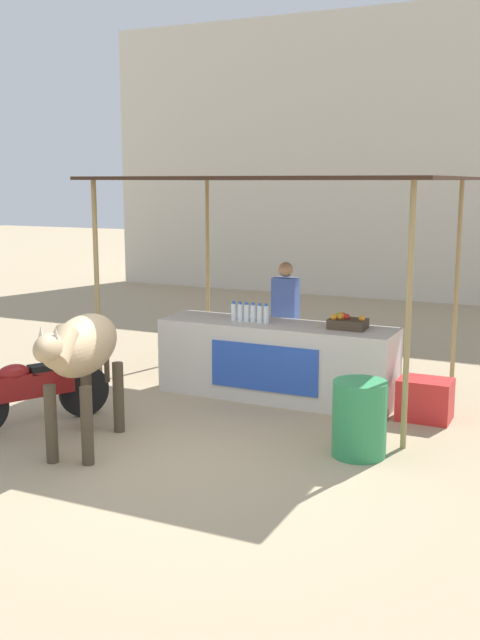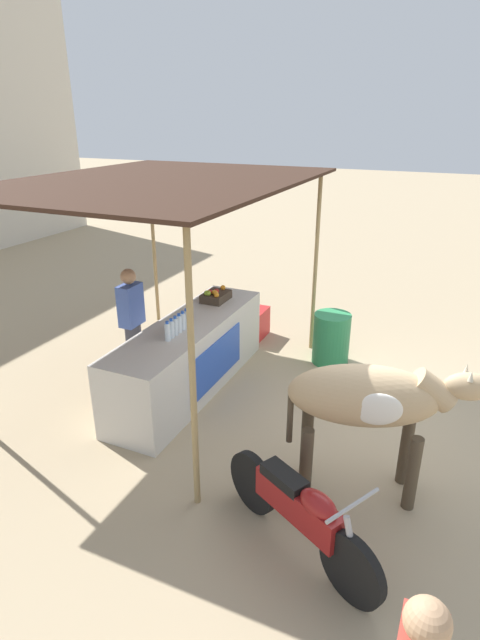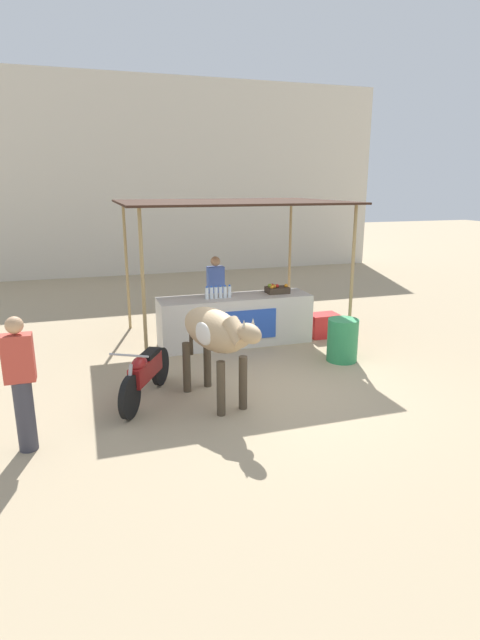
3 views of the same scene
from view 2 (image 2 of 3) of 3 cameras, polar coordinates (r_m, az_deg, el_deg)
The scene contains 10 objects.
ground_plane at distance 6.30m, azimuth 12.44°, elevation -11.62°, with size 60.00×60.00×0.00m, color tan.
stall_counter at distance 6.73m, azimuth -5.76°, elevation -4.10°, with size 3.00×0.82×0.96m.
stall_awning at distance 6.24m, azimuth -9.05°, elevation 14.62°, with size 4.20×3.20×2.77m.
water_bottle_row at distance 6.19m, azimuth -7.19°, elevation -0.57°, with size 0.52×0.07×0.25m.
fruit_crate at distance 7.26m, azimuth -2.83°, elevation 2.79°, with size 0.44×0.32×0.18m.
vendor_behind_counter at distance 6.82m, azimuth -12.17°, elevation -0.74°, with size 0.34×0.22×1.65m.
cooler_box at distance 8.33m, azimuth 1.32°, elevation -0.39°, with size 0.60×0.44×0.48m, color red.
water_barrel at distance 7.55m, azimuth 10.38°, elevation -2.09°, with size 0.54×0.54×0.77m, color #2D8C51.
cow at distance 4.81m, azimuth 14.70°, elevation -8.91°, with size 0.90×1.85×1.44m.
motorcycle_parked at distance 4.46m, azimuth 6.82°, elevation -20.83°, with size 0.98×1.62×0.90m.
Camera 2 is at (-5.18, -0.87, 3.48)m, focal length 28.00 mm.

